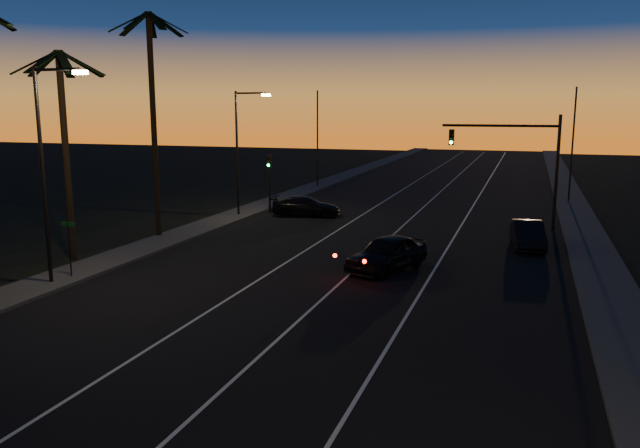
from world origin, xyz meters
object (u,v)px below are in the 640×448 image
(cross_car, at_px, (306,206))
(signal_mast, at_px, (517,151))
(lead_car, at_px, (387,253))
(right_car, at_px, (528,235))

(cross_car, bearing_deg, signal_mast, 1.82)
(cross_car, bearing_deg, lead_car, -56.03)
(signal_mast, height_order, right_car, signal_mast)
(lead_car, height_order, cross_car, lead_car)
(signal_mast, relative_size, right_car, 1.58)
(cross_car, bearing_deg, right_car, -21.41)
(signal_mast, relative_size, cross_car, 1.42)
(lead_car, relative_size, right_car, 1.22)
(lead_car, bearing_deg, right_car, 48.40)
(lead_car, distance_m, cross_car, 15.22)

